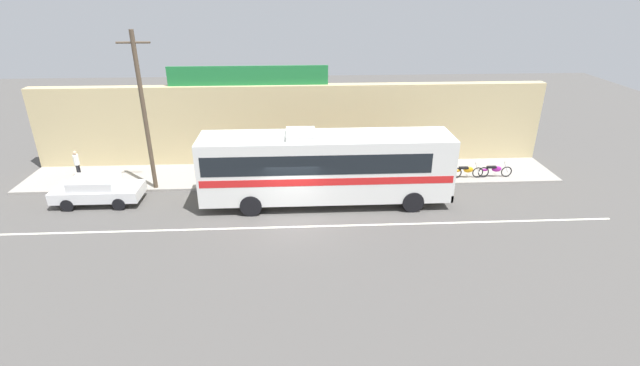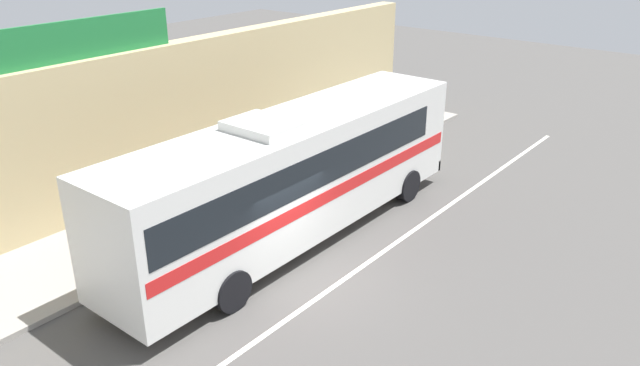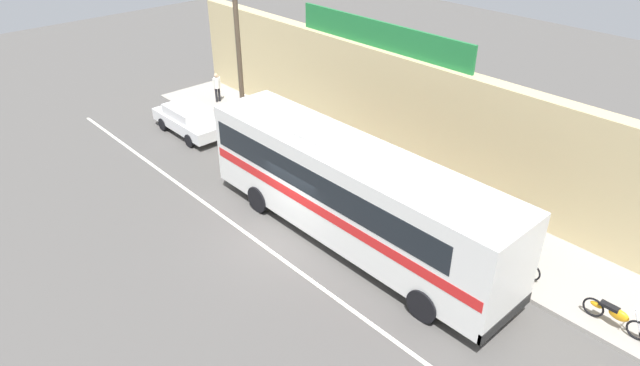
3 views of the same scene
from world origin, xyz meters
TOP-DOWN VIEW (x-y plane):
  - ground_plane at (0.00, 0.00)m, footprint 70.00×70.00m
  - sidewalk_slab at (0.00, 5.20)m, footprint 30.00×3.60m
  - storefront_facade at (0.00, 7.35)m, footprint 30.00×0.70m
  - storefront_billboard at (-2.45, 7.35)m, footprint 9.15×0.12m
  - road_center_stripe at (0.00, -0.80)m, footprint 30.00×0.14m
  - intercity_bus at (1.57, 1.65)m, footprint 12.24×2.67m
  - motorcycle_red at (9.73, 4.06)m, footprint 1.85×0.56m
  - motorcycle_blue at (11.34, 4.09)m, footprint 1.94×0.56m
  - motorcycle_purple at (6.43, 4.20)m, footprint 1.93×0.56m
  - pedestrian_far_left at (6.58, 5.33)m, footprint 0.30×0.48m
  - pedestrian_near_shop at (2.28, 4.52)m, footprint 0.30×0.48m

SIDE VIEW (x-z plane):
  - ground_plane at x=0.00m, z-range 0.00..0.00m
  - road_center_stripe at x=0.00m, z-range 0.00..0.01m
  - sidewalk_slab at x=0.00m, z-range 0.00..0.14m
  - motorcycle_red at x=9.73m, z-range 0.09..1.04m
  - motorcycle_blue at x=11.34m, z-range 0.09..1.04m
  - motorcycle_purple at x=6.43m, z-range 0.09..1.04m
  - pedestrian_near_shop at x=2.28m, z-range 0.26..1.87m
  - pedestrian_far_left at x=6.58m, z-range 0.27..1.93m
  - intercity_bus at x=1.57m, z-range 0.18..3.96m
  - storefront_facade at x=0.00m, z-range 0.00..4.80m
  - storefront_billboard at x=-2.45m, z-range 4.80..5.90m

